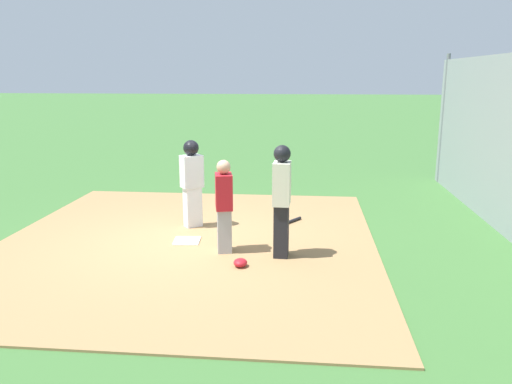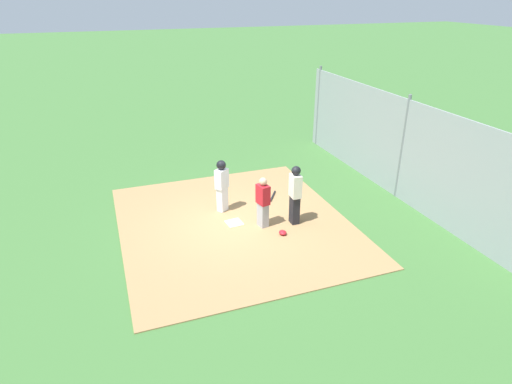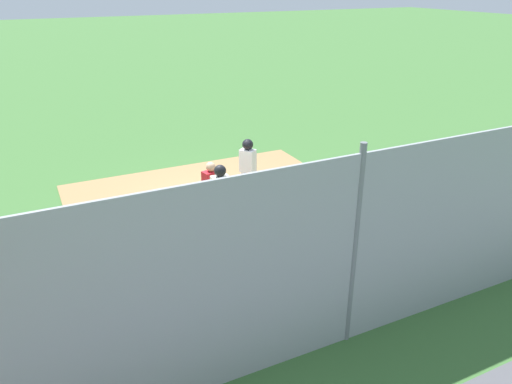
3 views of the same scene
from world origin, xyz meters
name	(u,v)px [view 3 (image 3 of 3)]	position (x,y,z in m)	size (l,w,h in m)	color
ground_plane	(218,206)	(0.00, 0.00, 0.00)	(140.00, 140.00, 0.00)	#3D6B33
dirt_infield	(218,206)	(0.00, 0.00, 0.01)	(7.20, 6.40, 0.03)	#9E774C
home_plate	(218,205)	(0.00, 0.00, 0.04)	(0.44, 0.44, 0.02)	white
catcher	(212,191)	(-0.43, -0.73, 0.80)	(0.43, 0.33, 1.49)	#9E9EA3
umpire	(221,201)	(-0.56, -1.65, 0.96)	(0.39, 0.27, 1.76)	black
runner	(248,165)	(0.90, 0.09, 0.96)	(0.43, 0.46, 1.63)	silver
baseball_bat	(293,222)	(1.25, -1.71, 0.06)	(0.06, 0.06, 0.75)	black
catcher_mask	(192,230)	(-1.08, -1.07, 0.09)	(0.24, 0.20, 0.12)	#B21923
backstop_fence	(354,253)	(0.00, -5.58, 1.60)	(12.00, 0.10, 3.35)	#93999E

